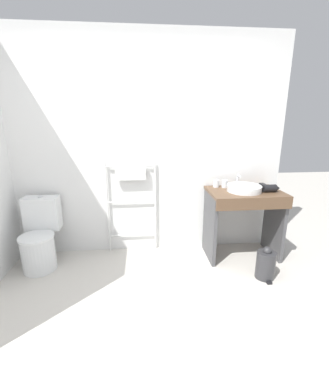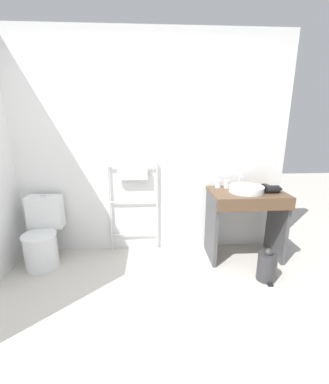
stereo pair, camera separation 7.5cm
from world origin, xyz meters
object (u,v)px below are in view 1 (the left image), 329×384
cup_near_wall (216,183)px  hair_dryer (270,188)px  sink_basin (244,188)px  trash_bin (266,264)px  towel_radiator (131,189)px  toilet (40,238)px  cup_near_edge (225,184)px

cup_near_wall → hair_dryer: size_ratio=0.45×
sink_basin → trash_bin: bearing=-77.2°
hair_dryer → trash_bin: bearing=-112.5°
hair_dryer → trash_bin: hair_dryer is taller
hair_dryer → trash_bin: size_ratio=0.56×
hair_dryer → trash_bin: (-0.18, -0.43, -0.71)m
trash_bin → towel_radiator: bearing=152.5°
cup_near_wall → trash_bin: 1.05m
toilet → trash_bin: (2.42, -0.48, -0.18)m
toilet → trash_bin: bearing=-11.1°
towel_radiator → hair_dryer: (1.57, -0.30, 0.06)m
toilet → sink_basin: 2.37m
cup_near_wall → trash_bin: (0.37, -0.68, -0.71)m
cup_near_edge → hair_dryer: 0.50m
toilet → trash_bin: 2.47m
toilet → sink_basin: bearing=-0.2°
cup_near_edge → toilet: bearing=-175.2°
cup_near_wall → hair_dryer: cup_near_wall is taller
cup_near_edge → hair_dryer: size_ratio=0.47×
towel_radiator → hair_dryer: towel_radiator is taller
sink_basin → cup_near_edge: cup_near_edge is taller
cup_near_wall → hair_dryer: bearing=-24.9°
sink_basin → hair_dryer: 0.29m
towel_radiator → sink_basin: size_ratio=2.91×
toilet → cup_near_edge: (2.15, 0.18, 0.53)m
sink_basin → cup_near_edge: bearing=131.8°
sink_basin → cup_near_wall: 0.34m
toilet → trash_bin: size_ratio=2.18×
towel_radiator → cup_near_edge: 1.12m
sink_basin → cup_near_wall: size_ratio=4.33×
sink_basin → hair_dryer: (0.28, -0.04, 0.01)m
cup_near_edge → trash_bin: 1.00m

